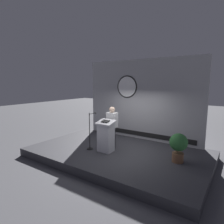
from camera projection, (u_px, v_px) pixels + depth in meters
The scene contains 7 objects.
ground_plane at pixel (118, 157), 7.27m from camera, with size 40.00×40.00×0.00m, color #4C4C51.
stage_platform at pixel (118, 154), 7.24m from camera, with size 6.40×4.00×0.30m, color #333338.
banner_display at pixel (140, 100), 8.47m from camera, with size 5.40×0.12×3.51m.
podium at pixel (106, 136), 6.97m from camera, with size 0.64×0.50×1.17m.
speaker_person at pixel (112, 127), 7.35m from camera, with size 0.40×0.26×1.60m.
microphone_stand at pixel (91, 136), 7.26m from camera, with size 0.24×0.49×1.40m.
potted_plant at pixel (178, 145), 6.04m from camera, with size 0.56×0.56×0.93m.
Camera 1 is at (3.70, -5.84, 2.82)m, focal length 30.73 mm.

